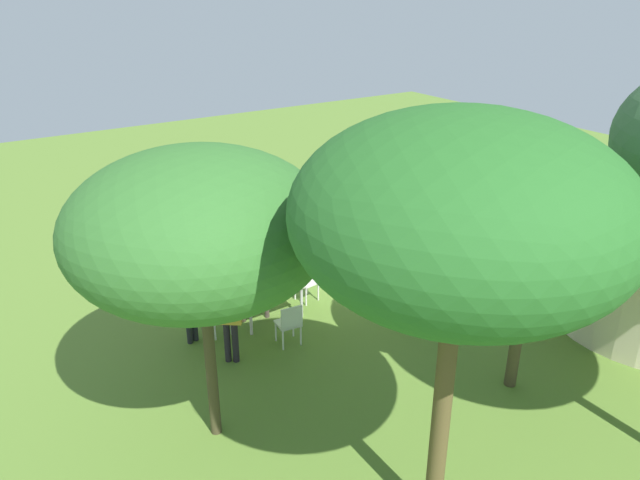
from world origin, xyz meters
The scene contains 16 objects.
ground_plane centered at (0.00, 0.00, 0.00)m, with size 36.00×36.00×0.00m, color #597B2E.
shade_umbrella centered at (2.99, 1.40, 2.65)m, with size 3.52×3.52×2.99m.
patio_dining_table centered at (2.99, 1.40, 0.66)m, with size 1.37×0.99×0.74m.
patio_chair_west_end centered at (3.13, 2.60, 0.52)m, with size 0.48×0.47×0.90m.
patio_chair_near_lawn centered at (1.80, 1.21, 0.52)m, with size 0.48×0.50×0.90m.
patio_chair_near_hut centered at (3.14, 0.20, 0.52)m, with size 0.49×0.47×0.90m.
patio_chair_east_end centered at (4.20, 1.43, 0.52)m, with size 0.43×0.45×0.90m.
guest_beside_umbrella centered at (4.32, 2.46, 1.02)m, with size 0.50×0.45×1.70m.
guest_behind_table centered at (4.69, 1.42, 0.95)m, with size 0.55×0.31×1.57m.
standing_watcher centered at (-3.17, -2.55, 1.02)m, with size 0.36×0.57×1.70m.
striped_lounge_chair centered at (-0.10, -1.05, 0.25)m, with size 0.89×0.68×0.62m.
zebra_nearest_camera centered at (0.30, 2.75, 0.97)m, with size 1.60×1.66×1.51m.
zebra_by_umbrella centered at (-2.91, 0.14, 1.02)m, with size 1.87×1.42×1.55m.
acacia_tree_far_lawn centered at (3.69, 7.25, 4.38)m, with size 3.71×3.71×5.51m.
acacia_tree_right_background centered at (5.39, 4.09, 3.52)m, with size 3.71×3.71×4.64m.
acacia_tree_left_background centered at (0.49, 5.83, 3.37)m, with size 3.08×3.08×4.31m.
Camera 1 is at (8.20, 11.42, 6.69)m, focal length 34.06 mm.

